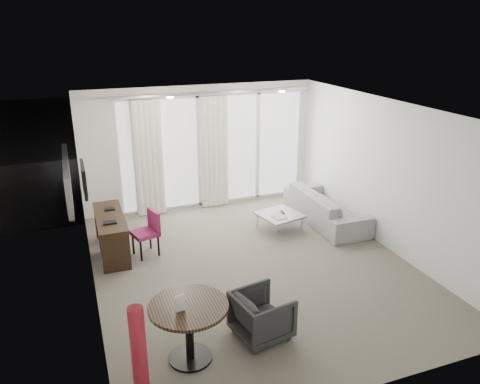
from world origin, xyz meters
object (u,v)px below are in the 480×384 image
object	(u,v)px
desk_chair	(145,234)
rattan_chair_a	(220,169)
round_table	(189,332)
sofa	(326,207)
coffee_table	(279,222)
tub_armchair	(262,315)
red_lamp	(140,363)
rattan_chair_b	(270,157)
desk	(111,235)

from	to	relation	value
desk_chair	rattan_chair_a	xyz separation A→B (m)	(2.38, 3.13, -0.01)
round_table	sofa	distance (m)	4.71
coffee_table	rattan_chair_a	world-z (taller)	rattan_chair_a
round_table	coffee_table	bearing A→B (deg)	49.33
tub_armchair	coffee_table	world-z (taller)	tub_armchair
red_lamp	tub_armchair	distance (m)	1.83
desk_chair	round_table	bearing A→B (deg)	-104.63
desk_chair	tub_armchair	xyz separation A→B (m)	(1.01, -2.75, -0.09)
coffee_table	round_table	bearing A→B (deg)	-130.67
coffee_table	rattan_chair_b	distance (m)	3.81
round_table	coffee_table	world-z (taller)	round_table
desk	rattan_chair_b	xyz separation A→B (m)	(4.51, 3.39, 0.04)
desk_chair	red_lamp	bearing A→B (deg)	-115.50
tub_armchair	rattan_chair_a	world-z (taller)	rattan_chair_a
rattan_chair_b	tub_armchair	bearing A→B (deg)	-122.16
desk	coffee_table	size ratio (longest dim) A/B	2.00
red_lamp	tub_armchair	world-z (taller)	red_lamp
desk	tub_armchair	size ratio (longest dim) A/B	2.22
rattan_chair_a	rattan_chair_b	bearing A→B (deg)	14.35
desk_chair	red_lamp	world-z (taller)	red_lamp
red_lamp	rattan_chair_b	world-z (taller)	red_lamp
tub_armchair	sofa	bearing A→B (deg)	-52.32
round_table	red_lamp	size ratio (longest dim) A/B	0.74
round_table	red_lamp	world-z (taller)	red_lamp
coffee_table	sofa	xyz separation A→B (m)	(1.04, 0.06, 0.15)
desk_chair	sofa	size ratio (longest dim) A/B	0.37
rattan_chair_b	desk	bearing A→B (deg)	-150.39
round_table	rattan_chair_a	bearing A→B (deg)	68.63
tub_armchair	rattan_chair_b	size ratio (longest dim) A/B	0.86
red_lamp	rattan_chair_b	xyz separation A→B (m)	(4.60, 7.16, -0.24)
desk_chair	rattan_chair_b	world-z (taller)	desk_chair
red_lamp	coffee_table	world-z (taller)	red_lamp
rattan_chair_b	desk_chair	bearing A→B (deg)	-144.64
desk_chair	coffee_table	distance (m)	2.61
desk_chair	sofa	xyz separation A→B (m)	(3.64, 0.18, -0.08)
desk_chair	rattan_chair_a	distance (m)	3.93
round_table	coffee_table	size ratio (longest dim) A/B	1.26
desk	rattan_chair_b	bearing A→B (deg)	36.98
round_table	rattan_chair_b	bearing A→B (deg)	58.90
desk	sofa	xyz separation A→B (m)	(4.17, -0.10, -0.03)
desk	round_table	xyz separation A→B (m)	(0.57, -3.13, 0.03)
tub_armchair	rattan_chair_b	bearing A→B (deg)	-35.16
red_lamp	sofa	distance (m)	5.64
rattan_chair_a	coffee_table	bearing A→B (deg)	-90.20
desk	coffee_table	bearing A→B (deg)	-2.76
desk_chair	coffee_table	world-z (taller)	desk_chair
desk	tub_armchair	bearing A→B (deg)	-62.92
round_table	rattan_chair_a	world-z (taller)	rattan_chair_a
tub_armchair	sofa	size ratio (longest dim) A/B	0.31
red_lamp	rattan_chair_a	xyz separation A→B (m)	(3.00, 6.63, -0.25)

